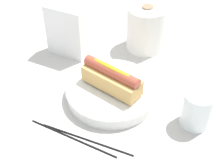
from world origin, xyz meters
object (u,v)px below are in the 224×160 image
object	(u,v)px
paper_towel_roll	(146,28)
water_glass	(197,110)
chopstick_far	(72,138)
serving_bowl	(112,91)
hotdog_front	(112,78)
napkin_box	(66,31)
chopstick_near	(87,139)

from	to	relation	value
paper_towel_roll	water_glass	bearing A→B (deg)	-43.29
paper_towel_roll	chopstick_far	world-z (taller)	paper_towel_roll
serving_bowl	hotdog_front	size ratio (longest dim) A/B	1.45
napkin_box	chopstick_near	distance (m)	0.33
paper_towel_roll	chopstick_near	world-z (taller)	paper_towel_roll
paper_towel_roll	chopstick_far	bearing A→B (deg)	-88.37
chopstick_far	hotdog_front	bearing A→B (deg)	84.61
serving_bowl	paper_towel_roll	bearing A→B (deg)	95.20
hotdog_front	napkin_box	bearing A→B (deg)	154.67
hotdog_front	chopstick_far	distance (m)	0.17
chopstick_near	serving_bowl	bearing A→B (deg)	91.13
hotdog_front	water_glass	distance (m)	0.21
napkin_box	chopstick_far	bearing A→B (deg)	-57.66
napkin_box	chopstick_far	xyz separation A→B (m)	(0.19, -0.25, -0.07)
serving_bowl	hotdog_front	bearing A→B (deg)	-90.00
paper_towel_roll	chopstick_far	size ratio (longest dim) A/B	0.61
paper_towel_roll	chopstick_near	bearing A→B (deg)	-83.81
water_glass	chopstick_far	world-z (taller)	water_glass
paper_towel_roll	napkin_box	size ratio (longest dim) A/B	0.89
serving_bowl	chopstick_far	xyz separation A→B (m)	(-0.01, -0.16, -0.02)
serving_bowl	chopstick_near	distance (m)	0.15
chopstick_near	chopstick_far	xyz separation A→B (m)	(-0.03, -0.01, 0.00)
chopstick_near	hotdog_front	bearing A→B (deg)	91.13
hotdog_front	water_glass	xyz separation A→B (m)	(0.21, 0.02, -0.02)
water_glass	chopstick_near	distance (m)	0.25
water_glass	napkin_box	world-z (taller)	napkin_box
napkin_box	chopstick_far	world-z (taller)	napkin_box
serving_bowl	chopstick_near	bearing A→B (deg)	-82.25
water_glass	chopstick_near	world-z (taller)	water_glass
chopstick_far	water_glass	bearing A→B (deg)	37.28
serving_bowl	water_glass	distance (m)	0.21
water_glass	napkin_box	bearing A→B (deg)	169.33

